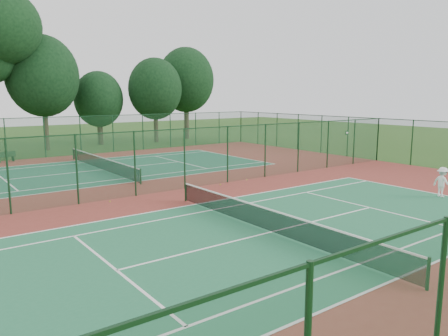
{
  "coord_description": "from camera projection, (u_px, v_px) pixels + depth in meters",
  "views": [
    {
      "loc": [
        -11.28,
        -21.22,
        5.36
      ],
      "look_at": [
        1.99,
        -3.19,
        1.6
      ],
      "focal_mm": 35.0,
      "sensor_mm": 36.0,
      "label": 1
    }
  ],
  "objects": [
    {
      "name": "court_near",
      "position": [
        271.0,
        232.0,
        17.18
      ],
      "size": [
        23.77,
        10.97,
        0.01
      ],
      "primitive_type": "cube",
      "color": "#216A44",
      "rests_on": "red_pad"
    },
    {
      "name": "court_far",
      "position": [
        102.0,
        170.0,
        31.48
      ],
      "size": [
        23.77,
        10.97,
        0.01
      ],
      "primitive_type": "cube",
      "color": "#1C5B3F",
      "rests_on": "red_pad"
    },
    {
      "name": "red_pad",
      "position": [
        161.0,
        192.0,
        24.33
      ],
      "size": [
        40.0,
        36.0,
        0.01
      ],
      "primitive_type": "cube",
      "color": "maroon",
      "rests_on": "ground"
    },
    {
      "name": "fence_east",
      "position": [
        378.0,
        139.0,
        35.73
      ],
      "size": [
        0.09,
        36.0,
        3.5
      ],
      "rotation": [
        0.0,
        0.0,
        1.57
      ],
      "color": "#1A4F2F",
      "rests_on": "ground"
    },
    {
      "name": "stray_ball_a",
      "position": [
        220.0,
        184.0,
        26.18
      ],
      "size": [
        0.08,
        0.08,
        0.08
      ],
      "primitive_type": "sphere",
      "color": "#A4C22D",
      "rests_on": "red_pad"
    },
    {
      "name": "evergreen_row",
      "position": [
        51.0,
        149.0,
        43.88
      ],
      "size": [
        39.0,
        5.0,
        12.0
      ],
      "primitive_type": null,
      "color": "black",
      "rests_on": "ground"
    },
    {
      "name": "tennis_net_far",
      "position": [
        101.0,
        163.0,
        31.39
      ],
      "size": [
        0.1,
        12.9,
        0.97
      ],
      "color": "#13351A",
      "rests_on": "ground"
    },
    {
      "name": "player_near",
      "position": [
        442.0,
        182.0,
        23.01
      ],
      "size": [
        0.76,
        1.12,
        1.59
      ],
      "primitive_type": "imported",
      "rotation": [
        0.0,
        0.0,
        1.4
      ],
      "color": "white",
      "rests_on": "court_near"
    },
    {
      "name": "stray_ball_c",
      "position": [
        110.0,
        201.0,
        22.02
      ],
      "size": [
        0.07,
        0.07,
        0.07
      ],
      "primitive_type": "sphere",
      "color": "gold",
      "rests_on": "red_pad"
    },
    {
      "name": "tennis_net_near",
      "position": [
        271.0,
        219.0,
        17.09
      ],
      "size": [
        0.1,
        12.9,
        0.97
      ],
      "color": "#123318",
      "rests_on": "ground"
    },
    {
      "name": "fence_divider",
      "position": [
        161.0,
        161.0,
        24.04
      ],
      "size": [
        40.0,
        0.09,
        3.5
      ],
      "color": "#1A4E2E",
      "rests_on": "ground"
    },
    {
      "name": "bench",
      "position": [
        6.0,
        157.0,
        35.1
      ],
      "size": [
        1.44,
        0.71,
        0.85
      ],
      "rotation": [
        0.0,
        0.0,
        0.23
      ],
      "color": "#133819",
      "rests_on": "red_pad"
    },
    {
      "name": "fence_north",
      "position": [
        63.0,
        136.0,
        38.33
      ],
      "size": [
        40.0,
        0.09,
        3.5
      ],
      "color": "#184825",
      "rests_on": "ground"
    },
    {
      "name": "stray_ball_b",
      "position": [
        247.0,
        180.0,
        27.64
      ],
      "size": [
        0.07,
        0.07,
        0.07
      ],
      "primitive_type": "sphere",
      "color": "#AECE2F",
      "rests_on": "red_pad"
    },
    {
      "name": "ground",
      "position": [
        161.0,
        192.0,
        24.33
      ],
      "size": [
        120.0,
        120.0,
        0.0
      ],
      "primitive_type": "plane",
      "color": "#2F561B",
      "rests_on": "ground"
    }
  ]
}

